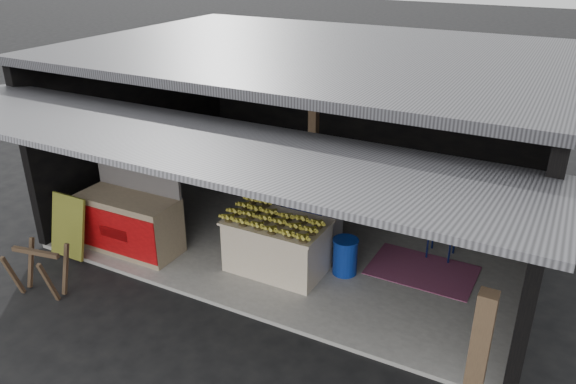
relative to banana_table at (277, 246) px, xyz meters
The scene contains 13 objects.
ground 1.20m from the banana_table, 96.81° to the right, with size 80.00×80.00×0.00m, color black.
concrete_slab 1.46m from the banana_table, 95.41° to the left, with size 7.00×5.00×0.06m, color gray.
shophouse 2.38m from the banana_table, 94.39° to the left, with size 7.40×7.29×3.02m.
banana_table is the anchor object (origin of this frame).
banana_pile 0.47m from the banana_table, ahead, with size 1.32×0.79×0.16m, color gold, non-canonical shape.
white_crate 1.05m from the banana_table, 89.49° to the left, with size 0.90×0.62×1.00m.
neighbor_stall 2.34m from the banana_table, 167.16° to the right, with size 1.57×0.72×1.61m.
green_signboard 3.17m from the banana_table, 159.85° to the right, with size 0.64×0.04×0.95m, color black.
sawhorse 3.25m from the banana_table, 142.35° to the right, with size 0.72×0.71×0.69m.
water_barrel 0.99m from the banana_table, 22.44° to the left, with size 0.35×0.35×0.51m, color #0D2E98.
plastic_chair 2.56m from the banana_table, 38.33° to the left, with size 0.41×0.41×0.86m.
magenta_rug 2.15m from the banana_table, 26.94° to the left, with size 1.50×1.00×0.01m, color maroon.
picture_frames 4.08m from the banana_table, 94.51° to the left, with size 1.62×0.04×0.46m.
Camera 1 is at (3.55, -5.00, 4.48)m, focal length 35.00 mm.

